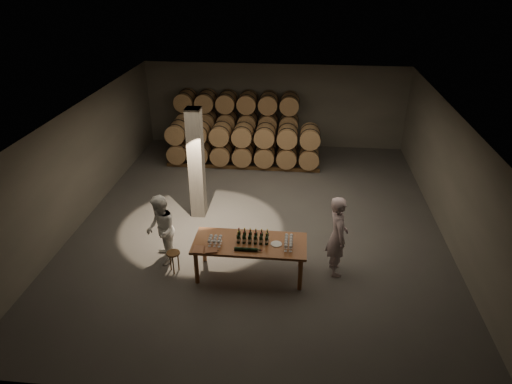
# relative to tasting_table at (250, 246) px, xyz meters

# --- Properties ---
(room) EXTENTS (12.00, 12.00, 12.00)m
(room) POSITION_rel_tasting_table_xyz_m (-1.80, 2.70, 0.80)
(room) COLOR #555250
(room) RESTS_ON ground
(tasting_table) EXTENTS (2.60, 1.10, 0.90)m
(tasting_table) POSITION_rel_tasting_table_xyz_m (0.00, 0.00, 0.00)
(tasting_table) COLOR brown
(tasting_table) RESTS_ON ground
(barrel_stack_back) EXTENTS (4.70, 0.95, 2.31)m
(barrel_stack_back) POSITION_rel_tasting_table_xyz_m (-1.35, 7.70, 0.40)
(barrel_stack_back) COLOR brown
(barrel_stack_back) RESTS_ON ground
(barrel_stack_front) EXTENTS (5.48, 0.95, 1.57)m
(barrel_stack_front) POSITION_rel_tasting_table_xyz_m (-0.96, 6.30, 0.03)
(barrel_stack_front) COLOR brown
(barrel_stack_front) RESTS_ON ground
(bottle_cluster) EXTENTS (0.73, 0.23, 0.31)m
(bottle_cluster) POSITION_rel_tasting_table_xyz_m (0.06, 0.03, 0.21)
(bottle_cluster) COLOR black
(bottle_cluster) RESTS_ON tasting_table
(lying_bottles) EXTENTS (0.62, 0.08, 0.08)m
(lying_bottles) POSITION_rel_tasting_table_xyz_m (-0.04, -0.34, 0.14)
(lying_bottles) COLOR black
(lying_bottles) RESTS_ON tasting_table
(glass_cluster_left) EXTENTS (0.30, 0.30, 0.17)m
(glass_cluster_left) POSITION_rel_tasting_table_xyz_m (-0.78, -0.13, 0.23)
(glass_cluster_left) COLOR silver
(glass_cluster_left) RESTS_ON tasting_table
(glass_cluster_right) EXTENTS (0.20, 0.53, 0.18)m
(glass_cluster_right) POSITION_rel_tasting_table_xyz_m (0.89, -0.05, 0.23)
(glass_cluster_right) COLOR silver
(glass_cluster_right) RESTS_ON tasting_table
(plate) EXTENTS (0.26, 0.26, 0.01)m
(plate) POSITION_rel_tasting_table_xyz_m (0.61, -0.02, 0.11)
(plate) COLOR silver
(plate) RESTS_ON tasting_table
(notebook_near) EXTENTS (0.31, 0.27, 0.03)m
(notebook_near) POSITION_rel_tasting_table_xyz_m (-0.82, -0.42, 0.12)
(notebook_near) COLOR brown
(notebook_near) RESTS_ON tasting_table
(notebook_corner) EXTENTS (0.24, 0.31, 0.03)m
(notebook_corner) POSITION_rel_tasting_table_xyz_m (-1.10, -0.42, 0.12)
(notebook_corner) COLOR brown
(notebook_corner) RESTS_ON tasting_table
(pen) EXTENTS (0.13, 0.03, 0.01)m
(pen) POSITION_rel_tasting_table_xyz_m (-0.70, -0.40, 0.11)
(pen) COLOR black
(pen) RESTS_ON tasting_table
(stool) EXTENTS (0.32, 0.32, 0.54)m
(stool) POSITION_rel_tasting_table_xyz_m (-1.81, -0.07, -0.36)
(stool) COLOR brown
(stool) RESTS_ON ground
(person_man) EXTENTS (0.60, 0.80, 2.00)m
(person_man) POSITION_rel_tasting_table_xyz_m (2.00, 0.32, 0.20)
(person_man) COLOR beige
(person_man) RESTS_ON ground
(person_woman) EXTENTS (0.95, 1.05, 1.77)m
(person_woman) POSITION_rel_tasting_table_xyz_m (-2.19, 0.33, 0.09)
(person_woman) COLOR white
(person_woman) RESTS_ON ground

